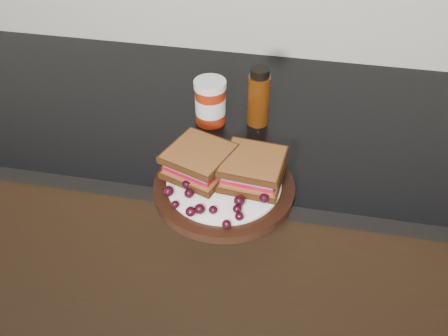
# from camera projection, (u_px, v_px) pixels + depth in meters

# --- Properties ---
(base_cabinets) EXTENTS (3.96, 0.58, 0.86)m
(base_cabinets) POSITION_uv_depth(u_px,v_px,m) (209.00, 237.00, 1.53)
(base_cabinets) COLOR black
(base_cabinets) RESTS_ON ground_plane
(countertop) EXTENTS (3.98, 0.60, 0.04)m
(countertop) POSITION_uv_depth(u_px,v_px,m) (205.00, 115.00, 1.23)
(countertop) COLOR black
(countertop) RESTS_ON base_cabinets
(plate) EXTENTS (0.28, 0.28, 0.02)m
(plate) POSITION_uv_depth(u_px,v_px,m) (224.00, 188.00, 0.99)
(plate) COLOR black
(plate) RESTS_ON countertop
(sandwich_left) EXTENTS (0.15, 0.15, 0.05)m
(sandwich_left) POSITION_uv_depth(u_px,v_px,m) (199.00, 161.00, 0.99)
(sandwich_left) COLOR brown
(sandwich_left) RESTS_ON plate
(sandwich_right) EXTENTS (0.13, 0.13, 0.05)m
(sandwich_right) POSITION_uv_depth(u_px,v_px,m) (253.00, 169.00, 0.97)
(sandwich_right) COLOR brown
(sandwich_right) RESTS_ON plate
(grape_0) EXTENTS (0.02, 0.02, 0.02)m
(grape_0) POSITION_uv_depth(u_px,v_px,m) (168.00, 191.00, 0.94)
(grape_0) COLOR black
(grape_0) RESTS_ON plate
(grape_1) EXTENTS (0.02, 0.02, 0.02)m
(grape_1) POSITION_uv_depth(u_px,v_px,m) (189.00, 193.00, 0.94)
(grape_1) COLOR black
(grape_1) RESTS_ON plate
(grape_2) EXTENTS (0.02, 0.02, 0.01)m
(grape_2) POSITION_uv_depth(u_px,v_px,m) (175.00, 204.00, 0.92)
(grape_2) COLOR black
(grape_2) RESTS_ON plate
(grape_3) EXTENTS (0.02, 0.02, 0.02)m
(grape_3) POSITION_uv_depth(u_px,v_px,m) (191.00, 212.00, 0.90)
(grape_3) COLOR black
(grape_3) RESTS_ON plate
(grape_4) EXTENTS (0.02, 0.02, 0.02)m
(grape_4) POSITION_uv_depth(u_px,v_px,m) (200.00, 209.00, 0.91)
(grape_4) COLOR black
(grape_4) RESTS_ON plate
(grape_5) EXTENTS (0.02, 0.02, 0.02)m
(grape_5) POSITION_uv_depth(u_px,v_px,m) (213.00, 210.00, 0.91)
(grape_5) COLOR black
(grape_5) RESTS_ON plate
(grape_6) EXTENTS (0.02, 0.02, 0.02)m
(grape_6) POSITION_uv_depth(u_px,v_px,m) (226.00, 224.00, 0.88)
(grape_6) COLOR black
(grape_6) RESTS_ON plate
(grape_7) EXTENTS (0.02, 0.02, 0.02)m
(grape_7) POSITION_uv_depth(u_px,v_px,m) (239.00, 216.00, 0.90)
(grape_7) COLOR black
(grape_7) RESTS_ON plate
(grape_8) EXTENTS (0.02, 0.02, 0.02)m
(grape_8) POSITION_uv_depth(u_px,v_px,m) (237.00, 209.00, 0.91)
(grape_8) COLOR black
(grape_8) RESTS_ON plate
(grape_9) EXTENTS (0.02, 0.02, 0.02)m
(grape_9) POSITION_uv_depth(u_px,v_px,m) (239.00, 201.00, 0.92)
(grape_9) COLOR black
(grape_9) RESTS_ON plate
(grape_10) EXTENTS (0.02, 0.02, 0.02)m
(grape_10) POSITION_uv_depth(u_px,v_px,m) (264.00, 198.00, 0.93)
(grape_10) COLOR black
(grape_10) RESTS_ON plate
(grape_11) EXTENTS (0.02, 0.02, 0.02)m
(grape_11) POSITION_uv_depth(u_px,v_px,m) (262.00, 193.00, 0.94)
(grape_11) COLOR black
(grape_11) RESTS_ON plate
(grape_12) EXTENTS (0.02, 0.02, 0.02)m
(grape_12) POSITION_uv_depth(u_px,v_px,m) (269.00, 188.00, 0.95)
(grape_12) COLOR black
(grape_12) RESTS_ON plate
(grape_13) EXTENTS (0.02, 0.02, 0.02)m
(grape_13) POSITION_uv_depth(u_px,v_px,m) (273.00, 175.00, 0.98)
(grape_13) COLOR black
(grape_13) RESTS_ON plate
(grape_14) EXTENTS (0.02, 0.02, 0.02)m
(grape_14) POSITION_uv_depth(u_px,v_px,m) (265.00, 174.00, 0.99)
(grape_14) COLOR black
(grape_14) RESTS_ON plate
(grape_15) EXTENTS (0.02, 0.02, 0.02)m
(grape_15) POSITION_uv_depth(u_px,v_px,m) (243.00, 173.00, 0.99)
(grape_15) COLOR black
(grape_15) RESTS_ON plate
(grape_16) EXTENTS (0.02, 0.02, 0.02)m
(grape_16) POSITION_uv_depth(u_px,v_px,m) (204.00, 162.00, 1.01)
(grape_16) COLOR black
(grape_16) RESTS_ON plate
(grape_17) EXTENTS (0.02, 0.02, 0.02)m
(grape_17) POSITION_uv_depth(u_px,v_px,m) (201.00, 161.00, 1.01)
(grape_17) COLOR black
(grape_17) RESTS_ON plate
(grape_18) EXTENTS (0.02, 0.02, 0.02)m
(grape_18) POSITION_uv_depth(u_px,v_px,m) (186.00, 170.00, 1.00)
(grape_18) COLOR black
(grape_18) RESTS_ON plate
(grape_19) EXTENTS (0.02, 0.02, 0.02)m
(grape_19) POSITION_uv_depth(u_px,v_px,m) (185.00, 172.00, 0.99)
(grape_19) COLOR black
(grape_19) RESTS_ON plate
(grape_20) EXTENTS (0.02, 0.02, 0.02)m
(grape_20) POSITION_uv_depth(u_px,v_px,m) (187.00, 185.00, 0.96)
(grape_20) COLOR black
(grape_20) RESTS_ON plate
(grape_21) EXTENTS (0.02, 0.02, 0.02)m
(grape_21) POSITION_uv_depth(u_px,v_px,m) (209.00, 166.00, 1.01)
(grape_21) COLOR black
(grape_21) RESTS_ON plate
(grape_22) EXTENTS (0.02, 0.02, 0.01)m
(grape_22) POSITION_uv_depth(u_px,v_px,m) (194.00, 173.00, 0.99)
(grape_22) COLOR black
(grape_22) RESTS_ON plate
(grape_23) EXTENTS (0.02, 0.02, 0.02)m
(grape_23) POSITION_uv_depth(u_px,v_px,m) (182.00, 167.00, 1.00)
(grape_23) COLOR black
(grape_23) RESTS_ON plate
(condiment_jar) EXTENTS (0.09, 0.09, 0.11)m
(condiment_jar) POSITION_uv_depth(u_px,v_px,m) (210.00, 102.00, 1.14)
(condiment_jar) COLOR maroon
(condiment_jar) RESTS_ON countertop
(oil_bottle) EXTENTS (0.06, 0.06, 0.14)m
(oil_bottle) POSITION_uv_depth(u_px,v_px,m) (259.00, 97.00, 1.13)
(oil_bottle) COLOR #441D06
(oil_bottle) RESTS_ON countertop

